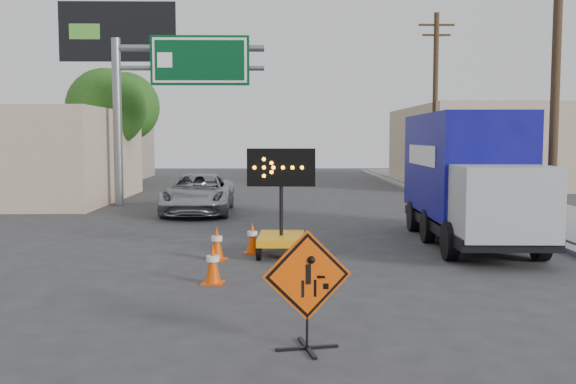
{
  "coord_description": "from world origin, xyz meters",
  "views": [
    {
      "loc": [
        -0.01,
        -8.43,
        2.78
      ],
      "look_at": [
        0.2,
        3.27,
        1.79
      ],
      "focal_mm": 40.0,
      "sensor_mm": 36.0,
      "label": 1
    }
  ],
  "objects_px": {
    "pickup_truck": "(198,194)",
    "box_truck": "(467,185)",
    "construction_sign": "(307,287)",
    "arrow_board": "(281,231)"
  },
  "relations": [
    {
      "from": "construction_sign",
      "to": "box_truck",
      "type": "bearing_deg",
      "value": 50.1
    },
    {
      "from": "construction_sign",
      "to": "pickup_truck",
      "type": "height_order",
      "value": "construction_sign"
    },
    {
      "from": "arrow_board",
      "to": "pickup_truck",
      "type": "distance_m",
      "value": 9.06
    },
    {
      "from": "pickup_truck",
      "to": "box_truck",
      "type": "height_order",
      "value": "box_truck"
    },
    {
      "from": "construction_sign",
      "to": "box_truck",
      "type": "height_order",
      "value": "box_truck"
    },
    {
      "from": "construction_sign",
      "to": "arrow_board",
      "type": "bearing_deg",
      "value": 81.12
    },
    {
      "from": "construction_sign",
      "to": "pickup_truck",
      "type": "distance_m",
      "value": 15.68
    },
    {
      "from": "pickup_truck",
      "to": "box_truck",
      "type": "relative_size",
      "value": 0.72
    },
    {
      "from": "construction_sign",
      "to": "box_truck",
      "type": "distance_m",
      "value": 9.7
    },
    {
      "from": "arrow_board",
      "to": "box_truck",
      "type": "height_order",
      "value": "box_truck"
    }
  ]
}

